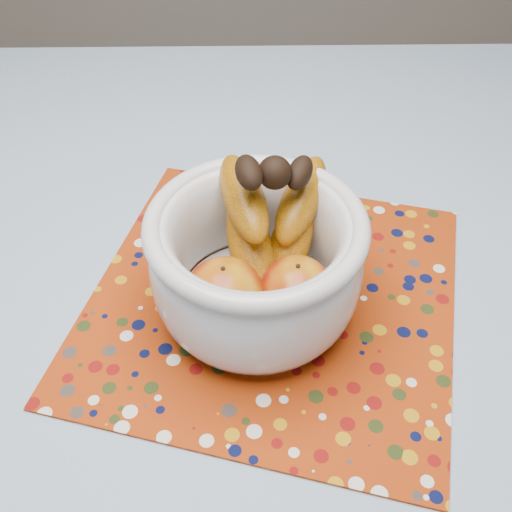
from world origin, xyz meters
name	(u,v)px	position (x,y,z in m)	size (l,w,h in m)	color
table	(202,316)	(0.00, 0.00, 0.67)	(1.20, 1.20, 0.75)	brown
tablecloth	(198,276)	(0.00, 0.00, 0.76)	(1.32, 1.32, 0.01)	slate
placemat	(273,297)	(0.10, -0.04, 0.76)	(0.45, 0.45, 0.00)	#8B2A07
fruit_bowl	(263,252)	(0.08, -0.06, 0.85)	(0.25, 0.26, 0.21)	silver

